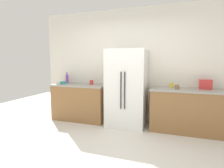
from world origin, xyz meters
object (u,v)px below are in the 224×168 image
object	(u,v)px
cup_a	(171,85)
cup_c	(92,82)
cup_b	(177,87)
refrigerator	(127,88)
toaster	(205,84)
bottle_a	(67,79)
bowl_a	(63,83)

from	to	relation	value
cup_a	cup_c	size ratio (longest dim) A/B	0.87
cup_b	cup_c	size ratio (longest dim) A/B	0.85
refrigerator	toaster	size ratio (longest dim) A/B	7.40
refrigerator	cup_c	xyz separation A→B (m)	(-0.92, 0.09, 0.09)
bottle_a	cup_a	bearing A→B (deg)	0.35
refrigerator	cup_b	bearing A→B (deg)	-2.16
cup_b	cup_a	bearing A→B (deg)	111.93
refrigerator	bowl_a	size ratio (longest dim) A/B	10.40
cup_a	cup_c	world-z (taller)	cup_c
refrigerator	toaster	distance (m)	1.61
toaster	cup_c	xyz separation A→B (m)	(-2.52, -0.05, -0.05)
cup_b	bottle_a	bearing A→B (deg)	174.73
refrigerator	cup_b	world-z (taller)	refrigerator
bottle_a	cup_c	xyz separation A→B (m)	(0.77, -0.12, -0.06)
refrigerator	bottle_a	size ratio (longest dim) A/B	6.20
toaster	cup_c	size ratio (longest dim) A/B	2.14
toaster	cup_a	distance (m)	0.66
refrigerator	cup_b	size ratio (longest dim) A/B	18.61
cup_a	bowl_a	size ratio (longest dim) A/B	0.57
refrigerator	cup_c	world-z (taller)	refrigerator
cup_c	bowl_a	xyz separation A→B (m)	(-0.72, -0.14, -0.02)
cup_b	bowl_a	size ratio (longest dim) A/B	0.56
toaster	cup_c	bearing A→B (deg)	-178.94
bowl_a	bottle_a	bearing A→B (deg)	101.79
bottle_a	cup_c	distance (m)	0.78
toaster	cup_c	world-z (taller)	toaster
refrigerator	bowl_a	distance (m)	1.64
bottle_a	cup_a	distance (m)	2.64
refrigerator	cup_b	distance (m)	1.06
cup_b	refrigerator	bearing A→B (deg)	177.84
cup_a	bowl_a	bearing A→B (deg)	-173.96
cup_c	refrigerator	bearing A→B (deg)	-5.86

